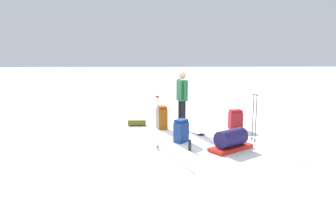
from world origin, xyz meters
TOP-DOWN VIEW (x-y plane):
  - ground_plane at (0.00, 0.00)m, footprint 80.00×80.00m
  - skier_standing at (-0.82, 0.44)m, footprint 0.54×0.32m
  - ski_pair_near at (0.06, 0.91)m, footprint 1.48×1.46m
  - backpack_large_dark at (-0.81, -0.16)m, footprint 0.42×0.35m
  - backpack_bright at (-0.71, 2.03)m, footprint 0.31×0.41m
  - backpack_small_spare at (0.64, 0.31)m, footprint 0.42×0.41m
  - ski_poles_planted_near at (0.69, 2.16)m, footprint 0.20×0.11m
  - ski_poles_planted_far at (1.24, -0.29)m, footprint 0.16×0.10m
  - gear_sled at (1.35, 1.43)m, footprint 1.00×1.15m
  - sleeping_mat_rolled at (-1.22, -0.92)m, footprint 0.18×0.55m
  - thermos_bottle at (1.38, 0.46)m, footprint 0.07×0.07m

SIDE VIEW (x-z plane):
  - ground_plane at x=0.00m, z-range 0.00..0.00m
  - ski_pair_near at x=0.06m, z-range -0.01..0.04m
  - sleeping_mat_rolled at x=-1.22m, z-range 0.00..0.18m
  - thermos_bottle at x=1.38m, z-range 0.00..0.26m
  - gear_sled at x=1.35m, z-range -0.02..0.47m
  - backpack_bright at x=-0.71m, z-range -0.01..0.57m
  - backpack_small_spare at x=0.64m, z-range -0.01..0.58m
  - backpack_large_dark at x=-0.81m, z-range -0.01..0.68m
  - ski_poles_planted_near at x=0.69m, z-range 0.07..1.31m
  - ski_poles_planted_far at x=1.24m, z-range 0.07..1.35m
  - skier_standing at x=-0.82m, z-range 0.10..1.80m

